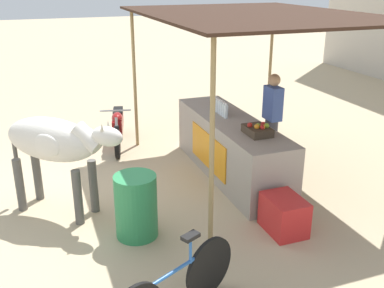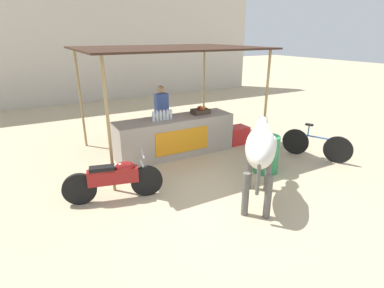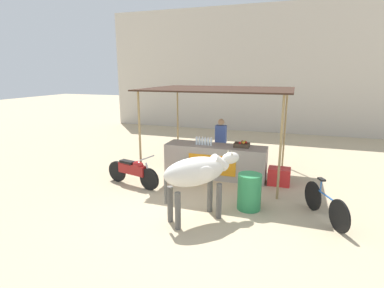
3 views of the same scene
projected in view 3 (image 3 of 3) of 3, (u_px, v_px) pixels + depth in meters
name	position (u px, v px, depth m)	size (l,w,h in m)	color
ground_plane	(192.00, 206.00, 7.08)	(60.00, 60.00, 0.00)	tan
building_wall_far	(254.00, 70.00, 15.54)	(16.00, 0.50, 6.37)	beige
stall_counter	(215.00, 161.00, 8.99)	(3.00, 0.82, 0.96)	#9E9389
stall_awning	(219.00, 92.00, 8.79)	(4.20, 3.20, 2.62)	#382319
water_bottle_row	(204.00, 141.00, 8.92)	(0.52, 0.07, 0.25)	silver
fruit_crate	(242.00, 145.00, 8.67)	(0.44, 0.32, 0.18)	#3F3326
vendor_behind_counter	(221.00, 143.00, 9.60)	(0.34, 0.22, 1.65)	#383842
cooler_box	(279.00, 176.00, 8.37)	(0.60, 0.44, 0.48)	red
water_barrel	(249.00, 192.00, 6.83)	(0.54, 0.54, 0.84)	#2D8C51
cow	(198.00, 173.00, 6.21)	(1.50, 1.59, 1.44)	silver
motorcycle_parked	(133.00, 171.00, 8.24)	(1.77, 0.65, 0.90)	black
bicycle_leaning	(325.00, 204.00, 6.34)	(0.77, 1.51, 0.85)	black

